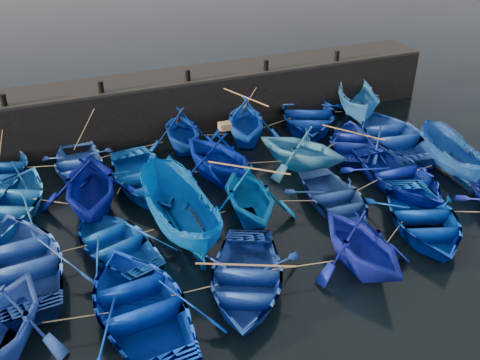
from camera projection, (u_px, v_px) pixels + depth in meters
name	position (u px, v px, depth m)	size (l,w,h in m)	color
ground	(275.00, 240.00, 18.57)	(120.00, 120.00, 0.00)	black
quay_wall	(184.00, 101.00, 26.33)	(26.00, 2.50, 2.50)	black
quay_top	(183.00, 76.00, 25.67)	(26.00, 2.50, 0.12)	black
bollard_0	(4.00, 100.00, 22.18)	(0.24, 0.24, 0.50)	black
bollard_1	(101.00, 87.00, 23.49)	(0.24, 0.24, 0.50)	black
bollard_2	(188.00, 75.00, 24.79)	(0.24, 0.24, 0.50)	black
bollard_3	(266.00, 65.00, 26.10)	(0.24, 0.24, 0.50)	black
bollard_4	(337.00, 56.00, 27.41)	(0.24, 0.24, 0.50)	black
boat_0	(0.00, 173.00, 21.69)	(3.37, 4.71, 0.98)	navy
boat_1	(78.00, 164.00, 22.43)	(3.09, 4.31, 0.90)	#244EAD
boat_2	(182.00, 130.00, 24.08)	(3.25, 3.77, 1.99)	#052D94
boat_3	(245.00, 120.00, 24.76)	(3.59, 4.17, 2.19)	#0A3EC4
boat_4	(307.00, 114.00, 26.59)	(4.09, 5.72, 1.19)	navy
boat_5	(358.00, 102.00, 27.12)	(1.77, 4.69, 1.82)	blue
boat_6	(8.00, 204.00, 19.59)	(3.72, 5.20, 1.08)	blue
boat_7	(90.00, 184.00, 19.55)	(3.94, 4.57, 2.41)	#000974
boat_8	(146.00, 178.00, 21.23)	(3.69, 5.15, 1.07)	#084BA9
boat_9	(218.00, 155.00, 21.66)	(3.66, 4.25, 2.23)	#001896
boat_10	(302.00, 147.00, 22.49)	(3.36, 3.89, 2.05)	#327FC3
boat_11	(352.00, 142.00, 24.25)	(3.08, 4.31, 0.89)	navy
boat_12	(394.00, 135.00, 24.57)	(3.96, 5.53, 1.15)	#1943A7
boat_13	(21.00, 260.00, 16.72)	(3.93, 5.49, 1.14)	#1E4496
boat_14	(115.00, 241.00, 17.76)	(3.13, 4.37, 0.91)	blue
boat_15	(179.00, 213.00, 18.25)	(1.94, 5.16, 2.00)	#014EA6
boat_16	(249.00, 194.00, 19.19)	(3.46, 4.01, 2.11)	blue
boat_17	(335.00, 198.00, 20.12)	(3.04, 4.24, 0.88)	navy
boat_18	(399.00, 175.00, 21.50)	(3.54, 4.94, 1.03)	#071C91
boat_19	(450.00, 156.00, 22.24)	(1.58, 4.20, 1.63)	navy
boat_20	(3.00, 319.00, 13.92)	(3.31, 3.84, 2.02)	#244AB2
boat_21	(141.00, 304.00, 15.07)	(3.84, 5.37, 1.11)	#00279E
boat_22	(246.00, 278.00, 16.10)	(3.41, 4.76, 0.99)	#183D94
boat_23	(361.00, 242.00, 16.79)	(3.34, 3.88, 2.04)	#0D1891
boat_24	(423.00, 218.00, 18.87)	(3.53, 4.94, 1.02)	#0233A0
wooden_crate	(225.00, 126.00, 21.13)	(0.46, 0.41, 0.26)	olive
mooring_ropes	(226.00, 156.00, 22.12)	(17.09, 11.89, 2.10)	tan
loose_oars	(277.00, 155.00, 20.67)	(10.37, 11.66, 1.36)	#99724C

